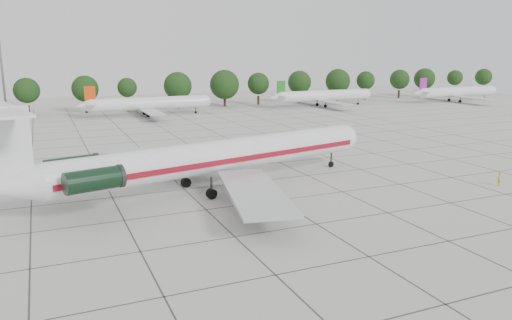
# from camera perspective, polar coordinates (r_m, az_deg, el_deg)

# --- Properties ---
(ground) EXTENTS (260.00, 260.00, 0.00)m
(ground) POSITION_cam_1_polar(r_m,az_deg,el_deg) (52.99, 2.55, -4.62)
(ground) COLOR #BABAB2
(ground) RESTS_ON ground
(apron_joints) EXTENTS (170.00, 170.00, 0.02)m
(apron_joints) POSITION_cam_1_polar(r_m,az_deg,el_deg) (66.30, -3.13, -1.08)
(apron_joints) COLOR #383838
(apron_joints) RESTS_ON ground
(main_airliner) EXTENTS (45.89, 35.55, 10.88)m
(main_airliner) POSITION_cam_1_polar(r_m,az_deg,el_deg) (55.42, -6.10, 0.21)
(main_airliner) COLOR silver
(main_airliner) RESTS_ON ground
(ground_crew) EXTENTS (0.71, 0.62, 1.63)m
(ground_crew) POSITION_cam_1_polar(r_m,az_deg,el_deg) (64.81, 26.02, -1.96)
(ground_crew) COLOR #C1A70B
(ground_crew) RESTS_ON ground
(bg_airliner_c) EXTENTS (28.24, 27.20, 7.40)m
(bg_airliner_c) POSITION_cam_1_polar(r_m,az_deg,el_deg) (121.62, -12.12, 6.31)
(bg_airliner_c) COLOR silver
(bg_airliner_c) RESTS_ON ground
(bg_airliner_d) EXTENTS (28.24, 27.20, 7.40)m
(bg_airliner_d) POSITION_cam_1_polar(r_m,az_deg,el_deg) (139.91, 7.77, 7.26)
(bg_airliner_d) COLOR silver
(bg_airliner_d) RESTS_ON ground
(bg_airliner_e) EXTENTS (28.24, 27.20, 7.40)m
(bg_airliner_e) POSITION_cam_1_polar(r_m,az_deg,el_deg) (162.71, 22.01, 7.21)
(bg_airliner_e) COLOR silver
(bg_airliner_e) RESTS_ON ground
(tree_line) EXTENTS (249.86, 8.44, 10.22)m
(tree_line) POSITION_cam_1_polar(r_m,az_deg,el_deg) (131.23, -18.94, 7.70)
(tree_line) COLOR #332114
(tree_line) RESTS_ON ground
(floodlight_mast) EXTENTS (1.60, 1.60, 25.45)m
(floodlight_mast) POSITION_cam_1_polar(r_m,az_deg,el_deg) (137.66, -27.18, 10.67)
(floodlight_mast) COLOR slate
(floodlight_mast) RESTS_ON ground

